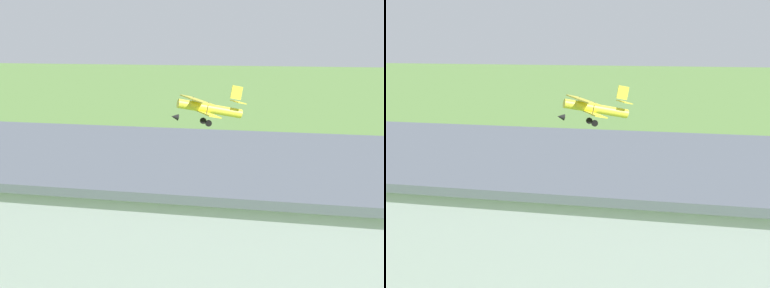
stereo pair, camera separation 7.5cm
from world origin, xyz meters
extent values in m
plane|color=#608C42|center=(0.00, 0.00, 0.00)|extent=(400.00, 400.00, 0.00)
cube|color=#B7BCC6|center=(-2.51, 32.10, 3.46)|extent=(36.03, 15.86, 6.91)
cube|color=slate|center=(-2.51, 32.10, 7.09)|extent=(36.65, 16.47, 0.35)
cube|color=#384251|center=(-2.68, 24.52, 2.83)|extent=(10.00, 0.38, 5.67)
cylinder|color=yellow|center=(-1.20, 0.35, 5.66)|extent=(6.26, 3.96, 2.14)
cone|color=black|center=(1.94, 2.05, 4.97)|extent=(1.01, 0.95, 0.76)
cube|color=yellow|center=(-0.54, 0.70, 5.38)|extent=(5.08, 7.99, 0.35)
cube|color=yellow|center=(0.01, 1.00, 6.56)|extent=(5.08, 7.99, 0.35)
cube|color=yellow|center=(-3.62, -0.96, 7.17)|extent=(1.21, 0.72, 1.49)
cube|color=yellow|center=(-3.78, -1.05, 6.23)|extent=(2.03, 2.71, 0.25)
cylinder|color=black|center=(-0.38, -0.29, 4.35)|extent=(0.63, 0.43, 0.64)
cylinder|color=black|center=(-1.29, 1.38, 4.35)|extent=(0.63, 0.43, 0.64)
cylinder|color=#332D28|center=(1.02, -1.52, 5.97)|extent=(0.32, 0.22, 1.27)
cylinder|color=#332D28|center=(-1.55, 3.23, 5.97)|extent=(0.32, 0.22, 1.27)
cylinder|color=orange|center=(9.72, 16.96, 0.41)|extent=(0.36, 0.36, 0.82)
cylinder|color=navy|center=(9.72, 16.96, 1.11)|extent=(0.42, 0.42, 0.58)
sphere|color=brown|center=(9.72, 16.96, 1.51)|extent=(0.22, 0.22, 0.22)
camera|label=1|loc=(-13.66, 61.21, 12.87)|focal=59.61mm
camera|label=2|loc=(-13.73, 61.19, 12.87)|focal=59.61mm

